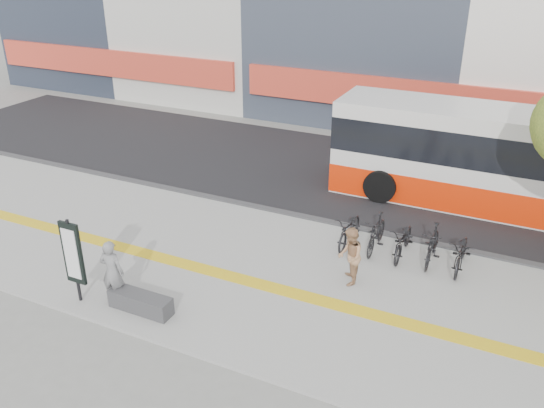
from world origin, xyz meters
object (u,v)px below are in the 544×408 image
at_px(signboard, 73,254).
at_px(bus, 524,167).
at_px(bench, 141,302).
at_px(seated_woman, 112,272).
at_px(pedestrian_tan, 350,256).

relative_size(signboard, bus, 0.18).
bearing_deg(signboard, bus, 47.44).
bearing_deg(bench, signboard, -169.19).
height_order(signboard, bus, bus).
height_order(bus, seated_woman, bus).
bearing_deg(signboard, pedestrian_tan, 32.27).
bearing_deg(bench, bus, 51.97).
bearing_deg(pedestrian_tan, seated_woman, -76.40).
height_order(signboard, seated_woman, signboard).
relative_size(signboard, pedestrian_tan, 1.43).
distance_m(bus, seated_woman, 12.80).
distance_m(bench, pedestrian_tan, 5.23).
distance_m(bus, pedestrian_tan, 7.38).
height_order(bench, signboard, signboard).
relative_size(signboard, seated_woman, 1.33).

